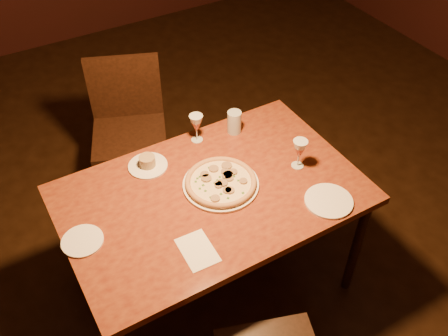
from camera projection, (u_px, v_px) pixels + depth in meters
floor at (254, 315)px, 2.73m from camera, size 7.00×7.00×0.00m
dining_table at (212, 201)px, 2.41m from camera, size 1.41×0.91×0.76m
chair_far at (129, 124)px, 3.11m from camera, size 0.58×0.58×0.93m
pizza_plate at (221, 182)px, 2.38m from camera, size 0.37×0.37×0.04m
ramekin_saucer at (148, 163)px, 2.48m from camera, size 0.20×0.20×0.06m
wine_glass_far at (196, 128)px, 2.59m from camera, size 0.07×0.07×0.16m
wine_glass_right at (299, 154)px, 2.44m from camera, size 0.07×0.07×0.16m
water_tumbler at (234, 122)px, 2.65m from camera, size 0.08×0.08×0.13m
side_plate_left at (82, 241)px, 2.14m from camera, size 0.18×0.18×0.01m
side_plate_near at (329, 201)px, 2.31m from camera, size 0.23×0.23×0.01m
menu_card at (198, 250)px, 2.11m from camera, size 0.14×0.20×0.00m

